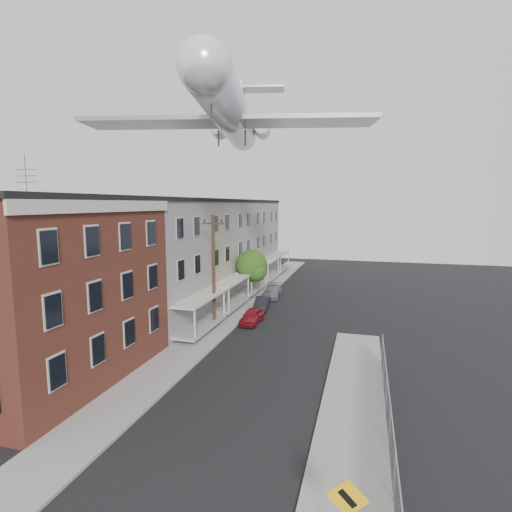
{
  "coord_description": "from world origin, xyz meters",
  "views": [
    {
      "loc": [
        5.84,
        -10.76,
        9.83
      ],
      "look_at": [
        0.31,
        9.11,
        7.12
      ],
      "focal_mm": 28.0,
      "sensor_mm": 36.0,
      "label": 1
    }
  ],
  "objects_px": {
    "car_near": "(252,316)",
    "airplane": "(231,115)",
    "utility_pole": "(214,270)",
    "street_tree": "(253,267)",
    "car_mid": "(262,303)",
    "warning_sign": "(347,510)",
    "car_far": "(272,291)"
  },
  "relations": [
    {
      "from": "street_tree",
      "to": "car_far",
      "type": "bearing_deg",
      "value": 44.66
    },
    {
      "from": "street_tree",
      "to": "car_mid",
      "type": "distance_m",
      "value": 4.87
    },
    {
      "from": "street_tree",
      "to": "car_mid",
      "type": "height_order",
      "value": "street_tree"
    },
    {
      "from": "car_mid",
      "to": "airplane",
      "type": "xyz_separation_m",
      "value": [
        -1.44,
        -4.26,
        16.25
      ]
    },
    {
      "from": "warning_sign",
      "to": "car_mid",
      "type": "bearing_deg",
      "value": 109.37
    },
    {
      "from": "street_tree",
      "to": "car_far",
      "type": "height_order",
      "value": "street_tree"
    },
    {
      "from": "warning_sign",
      "to": "street_tree",
      "type": "height_order",
      "value": "street_tree"
    },
    {
      "from": "car_mid",
      "to": "car_far",
      "type": "relative_size",
      "value": 0.81
    },
    {
      "from": "car_far",
      "to": "airplane",
      "type": "distance_m",
      "value": 18.75
    },
    {
      "from": "street_tree",
      "to": "car_near",
      "type": "height_order",
      "value": "street_tree"
    },
    {
      "from": "car_near",
      "to": "car_far",
      "type": "height_order",
      "value": "car_far"
    },
    {
      "from": "car_near",
      "to": "car_far",
      "type": "bearing_deg",
      "value": 94.41
    },
    {
      "from": "car_far",
      "to": "airplane",
      "type": "height_order",
      "value": "airplane"
    },
    {
      "from": "warning_sign",
      "to": "car_near",
      "type": "distance_m",
      "value": 22.77
    },
    {
      "from": "street_tree",
      "to": "car_near",
      "type": "xyz_separation_m",
      "value": [
        2.21,
        -7.93,
        -2.85
      ]
    },
    {
      "from": "car_near",
      "to": "airplane",
      "type": "bearing_deg",
      "value": 173.46
    },
    {
      "from": "utility_pole",
      "to": "street_tree",
      "type": "distance_m",
      "value": 10.0
    },
    {
      "from": "utility_pole",
      "to": "street_tree",
      "type": "height_order",
      "value": "utility_pole"
    },
    {
      "from": "street_tree",
      "to": "car_far",
      "type": "relative_size",
      "value": 1.22
    },
    {
      "from": "airplane",
      "to": "warning_sign",
      "type": "bearing_deg",
      "value": -63.9
    },
    {
      "from": "warning_sign",
      "to": "utility_pole",
      "type": "height_order",
      "value": "utility_pole"
    },
    {
      "from": "car_near",
      "to": "car_mid",
      "type": "bearing_deg",
      "value": 95.13
    },
    {
      "from": "warning_sign",
      "to": "car_far",
      "type": "height_order",
      "value": "warning_sign"
    },
    {
      "from": "utility_pole",
      "to": "car_far",
      "type": "xyz_separation_m",
      "value": [
        2.0,
        11.58,
        -4.06
      ]
    },
    {
      "from": "utility_pole",
      "to": "car_mid",
      "type": "relative_size",
      "value": 2.61
    },
    {
      "from": "utility_pole",
      "to": "airplane",
      "type": "height_order",
      "value": "airplane"
    },
    {
      "from": "utility_pole",
      "to": "street_tree",
      "type": "xyz_separation_m",
      "value": [
        0.33,
        9.92,
        -1.22
      ]
    },
    {
      "from": "car_far",
      "to": "warning_sign",
      "type": "bearing_deg",
      "value": -77.38
    },
    {
      "from": "street_tree",
      "to": "car_mid",
      "type": "xyz_separation_m",
      "value": [
        1.9,
        -3.43,
        -2.88
      ]
    },
    {
      "from": "warning_sign",
      "to": "car_mid",
      "type": "distance_m",
      "value": 27.08
    },
    {
      "from": "car_near",
      "to": "airplane",
      "type": "distance_m",
      "value": 16.31
    },
    {
      "from": "car_near",
      "to": "airplane",
      "type": "relative_size",
      "value": 0.14
    }
  ]
}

